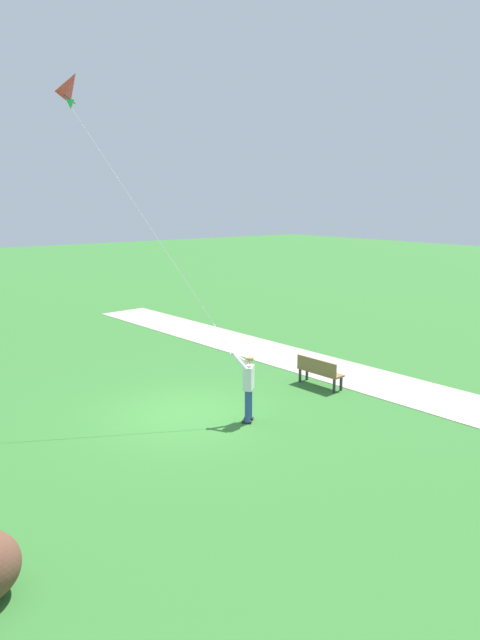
% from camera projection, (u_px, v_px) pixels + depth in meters
% --- Properties ---
extents(ground_plane, '(120.00, 120.00, 0.00)m').
position_uv_depth(ground_plane, '(185.00, 413.00, 14.77)').
color(ground_plane, '#33702D').
extents(walkway_path, '(4.49, 32.09, 0.02)m').
position_uv_depth(walkway_path, '(393.00, 386.00, 16.89)').
color(walkway_path, '#ADA393').
rests_on(walkway_path, ground).
extents(person_kite_flyer, '(0.57, 0.61, 1.83)m').
position_uv_depth(person_kite_flyer, '(248.00, 382.00, 14.01)').
color(person_kite_flyer, '#232328').
rests_on(person_kite_flyer, ground).
extents(flying_kite, '(2.93, 3.65, 6.72)m').
position_uv_depth(flying_kite, '(77.00, 94.00, 13.52)').
color(flying_kite, red).
extents(park_bench_near_walkway, '(0.54, 1.53, 0.88)m').
position_uv_depth(park_bench_near_walkway, '(319.00, 370.00, 16.80)').
color(park_bench_near_walkway, olive).
rests_on(park_bench_near_walkway, ground).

